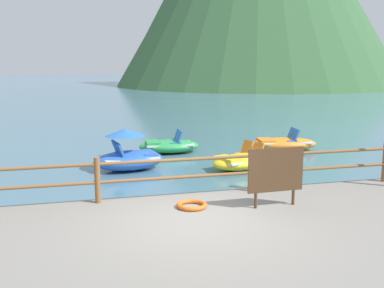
# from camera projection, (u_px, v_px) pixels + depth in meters

# --- Properties ---
(ground_plane) EXTENTS (200.00, 200.00, 0.00)m
(ground_plane) POSITION_uv_depth(u_px,v_px,m) (96.00, 95.00, 46.37)
(ground_plane) COLOR #477084
(promenade_dock) EXTENTS (28.00, 8.00, 0.40)m
(promenade_dock) POSITION_uv_depth(u_px,v_px,m) (241.00, 288.00, 6.12)
(promenade_dock) COLOR gray
(promenade_dock) RESTS_ON ground
(dock_railing) EXTENTS (23.92, 0.12, 0.95)m
(dock_railing) POSITION_uv_depth(u_px,v_px,m) (179.00, 171.00, 9.56)
(dock_railing) COLOR brown
(dock_railing) RESTS_ON promenade_dock
(sign_board) EXTENTS (1.18, 0.09, 1.19)m
(sign_board) POSITION_uv_depth(u_px,v_px,m) (276.00, 171.00, 8.87)
(sign_board) COLOR silver
(sign_board) RESTS_ON promenade_dock
(life_ring) EXTENTS (0.61, 0.61, 0.09)m
(life_ring) POSITION_uv_depth(u_px,v_px,m) (192.00, 205.00, 8.93)
(life_ring) COLOR orange
(life_ring) RESTS_ON promenade_dock
(pedal_boat_0) EXTENTS (2.30, 1.60, 1.28)m
(pedal_boat_0) POSITION_uv_depth(u_px,v_px,m) (129.00, 156.00, 13.76)
(pedal_boat_0) COLOR blue
(pedal_boat_0) RESTS_ON ground
(pedal_boat_1) EXTENTS (2.63, 1.45, 0.85)m
(pedal_boat_1) POSITION_uv_depth(u_px,v_px,m) (283.00, 144.00, 16.83)
(pedal_boat_1) COLOR orange
(pedal_boat_1) RESTS_ON ground
(pedal_boat_3) EXTENTS (2.52, 1.91, 0.83)m
(pedal_boat_3) POSITION_uv_depth(u_px,v_px,m) (244.00, 161.00, 13.89)
(pedal_boat_3) COLOR yellow
(pedal_boat_3) RESTS_ON ground
(pedal_boat_4) EXTENTS (2.25, 1.32, 0.83)m
(pedal_boat_4) POSITION_uv_depth(u_px,v_px,m) (169.00, 146.00, 16.45)
(pedal_boat_4) COLOR green
(pedal_boat_4) RESTS_ON ground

